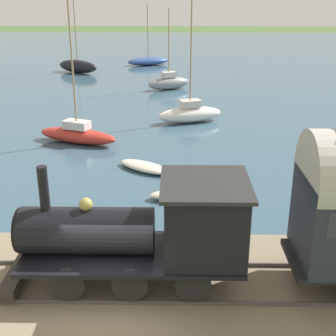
# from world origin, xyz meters

# --- Properties ---
(ground_plane) EXTENTS (200.00, 200.00, 0.00)m
(ground_plane) POSITION_xyz_m (0.00, 0.00, 0.00)
(ground_plane) COLOR #476033
(harbor_water) EXTENTS (80.00, 80.00, 0.01)m
(harbor_water) POSITION_xyz_m (43.91, 0.00, 0.00)
(harbor_water) COLOR #38566B
(harbor_water) RESTS_ON ground
(rail_embankment) EXTENTS (5.72, 56.00, 0.51)m
(rail_embankment) POSITION_xyz_m (0.75, 0.00, 0.20)
(rail_embankment) COLOR #84755B
(rail_embankment) RESTS_ON ground
(steam_locomotive) EXTENTS (2.45, 6.56, 3.40)m
(steam_locomotive) POSITION_xyz_m (0.75, -1.11, 2.17)
(steam_locomotive) COLOR black
(steam_locomotive) RESTS_ON rail_embankment
(sailboat_blue) EXTENTS (3.38, 5.05, 6.46)m
(sailboat_blue) POSITION_xyz_m (42.82, 1.40, 0.48)
(sailboat_blue) COLOR #335199
(sailboat_blue) RESTS_ON harbor_water
(sailboat_black) EXTENTS (3.44, 4.76, 7.13)m
(sailboat_black) POSITION_xyz_m (37.70, 8.30, 0.69)
(sailboat_black) COLOR black
(sailboat_black) RESTS_ON harbor_water
(sailboat_white) EXTENTS (2.63, 4.47, 7.47)m
(sailboat_white) POSITION_xyz_m (19.10, -2.63, 0.60)
(sailboat_white) COLOR white
(sailboat_white) RESTS_ON harbor_water
(sailboat_gray) EXTENTS (2.77, 3.94, 6.61)m
(sailboat_gray) POSITION_xyz_m (29.53, -1.12, 0.62)
(sailboat_gray) COLOR gray
(sailboat_gray) RESTS_ON harbor_water
(sailboat_red) EXTENTS (2.90, 4.94, 9.18)m
(sailboat_red) POSITION_xyz_m (14.65, 3.80, 0.54)
(sailboat_red) COLOR #B72D23
(sailboat_red) RESTS_ON harbor_water
(rowboat_off_pier) EXTENTS (2.54, 2.97, 0.34)m
(rowboat_off_pier) POSITION_xyz_m (10.49, -0.25, 0.18)
(rowboat_off_pier) COLOR beige
(rowboat_off_pier) RESTS_ON harbor_water
(rowboat_near_shore) EXTENTS (1.24, 2.63, 0.39)m
(rowboat_near_shore) POSITION_xyz_m (7.29, -1.90, 0.20)
(rowboat_near_shore) COLOR beige
(rowboat_near_shore) RESTS_ON harbor_water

